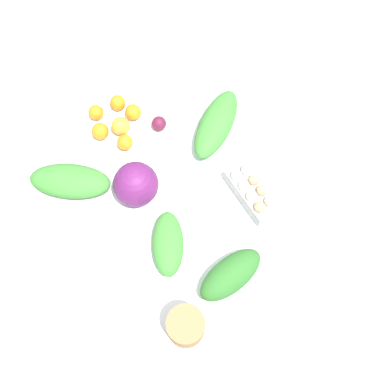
% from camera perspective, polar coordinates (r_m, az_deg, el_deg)
% --- Properties ---
extents(ground_plane, '(8.00, 8.00, 0.00)m').
position_cam_1_polar(ground_plane, '(2.43, -0.00, -8.24)').
color(ground_plane, '#B2A899').
extents(dining_table, '(1.31, 1.09, 0.78)m').
position_cam_1_polar(dining_table, '(1.79, -0.00, -1.58)').
color(dining_table, silver).
rests_on(dining_table, ground_plane).
extents(cabbage_purple, '(0.17, 0.17, 0.17)m').
position_cam_1_polar(cabbage_purple, '(1.64, -7.49, 1.03)').
color(cabbage_purple, '#601E5B').
rests_on(cabbage_purple, dining_table).
extents(egg_carton, '(0.26, 0.14, 0.09)m').
position_cam_1_polar(egg_carton, '(1.68, 8.00, 0.09)').
color(egg_carton, '#A8A8A3').
rests_on(egg_carton, dining_table).
extents(paper_bag, '(0.13, 0.13, 0.12)m').
position_cam_1_polar(paper_bag, '(1.50, -0.83, -17.47)').
color(paper_bag, '#997047').
rests_on(paper_bag, dining_table).
extents(greens_bunch_dandelion, '(0.28, 0.39, 0.10)m').
position_cam_1_polar(greens_bunch_dandelion, '(1.82, 3.26, 9.09)').
color(greens_bunch_dandelion, '#3D8433').
rests_on(greens_bunch_dandelion, dining_table).
extents(greens_bunch_beet_tops, '(0.34, 0.33, 0.09)m').
position_cam_1_polar(greens_bunch_beet_tops, '(1.75, -15.92, 1.42)').
color(greens_bunch_beet_tops, '#3D8433').
rests_on(greens_bunch_beet_tops, dining_table).
extents(greens_bunch_kale, '(0.13, 0.27, 0.10)m').
position_cam_1_polar(greens_bunch_kale, '(1.55, 5.18, -10.91)').
color(greens_bunch_kale, '#2D6B28').
rests_on(greens_bunch_kale, dining_table).
extents(greens_bunch_chard, '(0.27, 0.25, 0.08)m').
position_cam_1_polar(greens_bunch_chard, '(1.59, -3.23, -6.87)').
color(greens_bunch_chard, '#3D8433').
rests_on(greens_bunch_chard, dining_table).
extents(beet_root, '(0.06, 0.06, 0.06)m').
position_cam_1_polar(beet_root, '(1.85, -4.43, 9.10)').
color(beet_root, '#5B1933').
rests_on(beet_root, dining_table).
extents(orange_0, '(0.08, 0.08, 0.08)m').
position_cam_1_polar(orange_0, '(1.85, -9.49, 8.70)').
color(orange_0, '#F9A833').
rests_on(orange_0, dining_table).
extents(orange_1, '(0.07, 0.07, 0.07)m').
position_cam_1_polar(orange_1, '(1.81, -8.93, 6.54)').
color(orange_1, orange).
rests_on(orange_1, dining_table).
extents(orange_2, '(0.07, 0.07, 0.07)m').
position_cam_1_polar(orange_2, '(1.89, -7.83, 10.51)').
color(orange_2, orange).
rests_on(orange_2, dining_table).
extents(orange_3, '(0.07, 0.07, 0.07)m').
position_cam_1_polar(orange_3, '(1.93, -9.87, 11.64)').
color(orange_3, orange).
rests_on(orange_3, dining_table).
extents(orange_4, '(0.07, 0.07, 0.07)m').
position_cam_1_polar(orange_4, '(1.92, -12.67, 10.32)').
color(orange_4, orange).
rests_on(orange_4, dining_table).
extents(orange_5, '(0.07, 0.07, 0.07)m').
position_cam_1_polar(orange_5, '(1.86, -12.14, 7.93)').
color(orange_5, orange).
rests_on(orange_5, dining_table).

